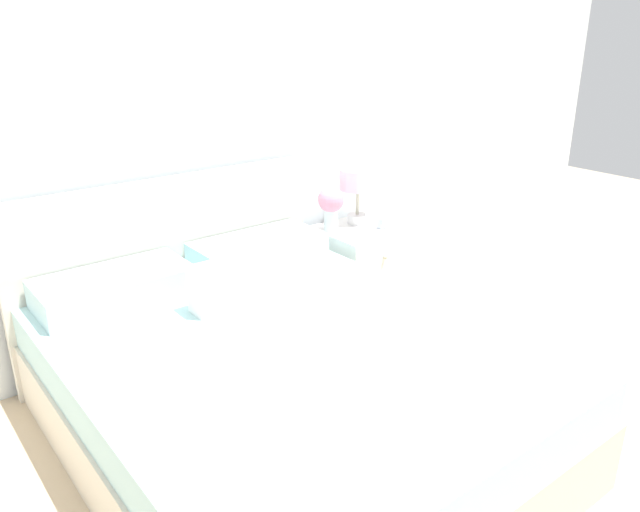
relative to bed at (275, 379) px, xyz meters
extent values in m
plane|color=#CCB28E|center=(0.00, 1.00, -0.27)|extent=(12.00, 12.00, 0.00)
cube|color=white|center=(0.00, 1.07, 1.03)|extent=(8.00, 0.06, 2.60)
cube|color=beige|center=(0.00, -0.08, -0.12)|extent=(1.71, 2.16, 0.31)
cube|color=silver|center=(0.00, -0.08, 0.13)|extent=(1.68, 2.12, 0.19)
cube|color=silver|center=(0.00, 0.98, 0.23)|extent=(1.74, 0.05, 1.00)
cube|color=silver|center=(-0.41, 0.75, 0.30)|extent=(0.72, 0.36, 0.14)
cube|color=silver|center=(0.41, 0.75, 0.30)|extent=(0.72, 0.36, 0.14)
cube|color=white|center=(0.00, 0.36, 0.34)|extent=(0.38, 0.13, 0.23)
cube|color=white|center=(1.15, 0.75, 0.00)|extent=(0.46, 0.47, 0.54)
sphere|color=#B2AD93|center=(1.15, 0.50, 0.15)|extent=(0.02, 0.02, 0.02)
cylinder|color=white|center=(1.22, 0.84, 0.30)|extent=(0.12, 0.12, 0.06)
cylinder|color=#B7B29E|center=(1.22, 0.84, 0.41)|extent=(0.02, 0.02, 0.17)
cylinder|color=silver|center=(1.22, 0.84, 0.56)|extent=(0.23, 0.23, 0.13)
cylinder|color=white|center=(0.99, 0.82, 0.34)|extent=(0.09, 0.09, 0.14)
sphere|color=pink|center=(0.99, 0.82, 0.47)|extent=(0.16, 0.16, 0.16)
sphere|color=#609356|center=(1.02, 0.82, 0.43)|extent=(0.07, 0.07, 0.07)
cube|color=silver|center=(1.29, 0.66, 0.31)|extent=(0.09, 0.04, 0.07)
cylinder|color=white|center=(1.29, 0.63, 0.31)|extent=(0.06, 0.00, 0.06)
camera|label=1|loc=(-1.32, -2.00, 1.51)|focal=35.00mm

